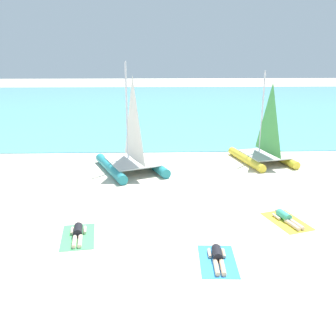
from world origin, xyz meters
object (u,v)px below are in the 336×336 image
(sunbather_center_right, at_px, (218,256))
(sunbather_center_left, at_px, (78,233))
(sunbather_rightmost, at_px, (286,217))
(towel_rightmost, at_px, (287,221))
(sailboat_yellow, at_px, (264,149))
(towel_center_left, at_px, (78,237))
(towel_center_right, at_px, (218,261))
(sailboat_teal, at_px, (132,155))

(sunbather_center_right, bearing_deg, sunbather_center_left, 161.92)
(sunbather_rightmost, bearing_deg, towel_rightmost, -90.00)
(sailboat_yellow, xyz_separation_m, towel_center_left, (-8.69, -8.68, -0.74))
(sailboat_yellow, distance_m, towel_center_right, 11.20)
(sailboat_yellow, bearing_deg, towel_center_left, -148.77)
(towel_center_right, relative_size, sunbather_center_right, 1.21)
(towel_center_left, distance_m, sunbather_center_left, 0.14)
(sailboat_teal, height_order, sunbather_rightmost, sailboat_teal)
(sunbather_center_left, distance_m, sunbather_center_right, 4.86)
(sunbather_center_left, bearing_deg, towel_center_left, -90.00)
(sunbather_rightmost, bearing_deg, sailboat_yellow, 63.90)
(towel_center_left, bearing_deg, sailboat_yellow, 44.96)
(sailboat_yellow, bearing_deg, sunbather_center_right, -125.66)
(towel_center_left, distance_m, towel_center_right, 4.84)
(sailboat_yellow, relative_size, towel_rightmost, 2.62)
(towel_center_right, relative_size, sunbather_rightmost, 1.23)
(sunbather_center_left, relative_size, towel_center_right, 0.82)
(towel_center_right, xyz_separation_m, sunbather_rightmost, (2.98, 2.76, 0.13))
(towel_rightmost, bearing_deg, sailboat_teal, 134.04)
(sailboat_teal, bearing_deg, sunbather_center_left, -123.50)
(sunbather_center_left, height_order, towel_center_right, sunbather_center_left)
(towel_center_left, height_order, sunbather_center_left, sunbather_center_left)
(towel_center_right, distance_m, towel_rightmost, 4.03)
(sunbather_center_left, bearing_deg, sailboat_yellow, 36.75)
(sailboat_yellow, bearing_deg, sunbather_center_left, -149.02)
(sailboat_teal, xyz_separation_m, sunbather_center_left, (-1.41, -7.28, -0.69))
(towel_center_right, bearing_deg, towel_center_left, 159.52)
(sailboat_teal, bearing_deg, towel_center_left, -123.34)
(sunbather_center_left, bearing_deg, sunbather_center_right, -28.38)
(sailboat_teal, xyz_separation_m, sailboat_yellow, (7.29, 1.33, -0.08))
(towel_center_left, distance_m, towel_rightmost, 7.60)
(sunbather_center_left, height_order, sunbather_rightmost, same)
(towel_rightmost, distance_m, sunbather_rightmost, 0.14)
(sailboat_teal, relative_size, towel_center_left, 2.91)
(sailboat_yellow, relative_size, sunbather_center_right, 3.19)
(sunbather_center_right, bearing_deg, sailboat_teal, 111.64)
(towel_center_right, bearing_deg, sunbather_center_left, 158.83)
(sailboat_yellow, height_order, towel_center_left, sailboat_yellow)
(sunbather_center_left, bearing_deg, sunbather_rightmost, -0.42)
(sunbather_center_right, xyz_separation_m, towel_rightmost, (3.00, 2.63, -0.13))
(sailboat_teal, distance_m, sailboat_yellow, 7.42)
(sunbather_center_right, relative_size, towel_rightmost, 0.82)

